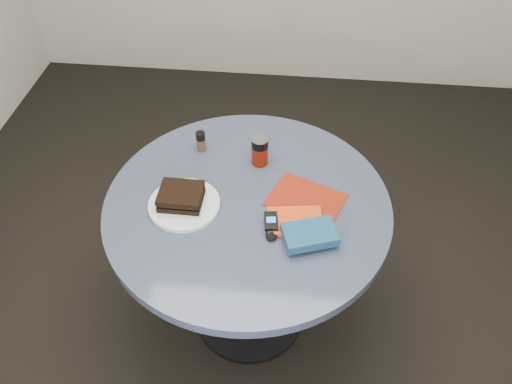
# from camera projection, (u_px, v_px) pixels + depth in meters

# --- Properties ---
(ground) EXTENTS (4.00, 4.00, 0.00)m
(ground) POSITION_uv_depth(u_px,v_px,m) (249.00, 314.00, 2.27)
(ground) COLOR black
(ground) RESTS_ON ground
(table) EXTENTS (1.00, 1.00, 0.75)m
(table) POSITION_uv_depth(u_px,v_px,m) (248.00, 232.00, 1.85)
(table) COLOR black
(table) RESTS_ON ground
(plate) EXTENTS (0.32, 0.32, 0.02)m
(plate) POSITION_uv_depth(u_px,v_px,m) (184.00, 205.00, 1.71)
(plate) COLOR white
(plate) RESTS_ON table
(sandwich) EXTENTS (0.15, 0.12, 0.05)m
(sandwich) POSITION_uv_depth(u_px,v_px,m) (181.00, 196.00, 1.70)
(sandwich) COLOR black
(sandwich) RESTS_ON plate
(soda_can) EXTENTS (0.07, 0.07, 0.12)m
(soda_can) POSITION_uv_depth(u_px,v_px,m) (260.00, 150.00, 1.83)
(soda_can) COLOR maroon
(soda_can) RESTS_ON table
(pepper_grinder) EXTENTS (0.04, 0.04, 0.08)m
(pepper_grinder) POSITION_uv_depth(u_px,v_px,m) (201.00, 141.00, 1.90)
(pepper_grinder) COLOR #49321F
(pepper_grinder) RESTS_ON table
(magazine) EXTENTS (0.30, 0.27, 0.00)m
(magazine) POSITION_uv_depth(u_px,v_px,m) (306.00, 200.00, 1.74)
(magazine) COLOR maroon
(magazine) RESTS_ON table
(red_book) EXTENTS (0.20, 0.15, 0.02)m
(red_book) POSITION_uv_depth(u_px,v_px,m) (295.00, 221.00, 1.66)
(red_book) COLOR #DD4311
(red_book) RESTS_ON magazine
(novel) EXTENTS (0.19, 0.16, 0.03)m
(novel) POSITION_uv_depth(u_px,v_px,m) (310.00, 234.00, 1.58)
(novel) COLOR navy
(novel) RESTS_ON red_book
(mp3_player) EXTENTS (0.05, 0.08, 0.01)m
(mp3_player) POSITION_uv_depth(u_px,v_px,m) (271.00, 221.00, 1.64)
(mp3_player) COLOR black
(mp3_player) RESTS_ON red_book
(headphones) EXTENTS (0.09, 0.04, 0.02)m
(headphones) POSITION_uv_depth(u_px,v_px,m) (280.00, 237.00, 1.61)
(headphones) COLOR black
(headphones) RESTS_ON table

